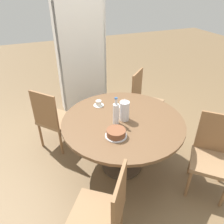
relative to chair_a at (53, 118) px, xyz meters
name	(u,v)px	position (x,y,z in m)	size (l,w,h in m)	color
ground_plane	(122,165)	(0.71, -0.72, -0.47)	(14.00, 14.00, 0.00)	brown
dining_table	(123,130)	(0.71, -0.72, 0.10)	(1.41, 1.41, 0.71)	#473828
chair_a	(53,118)	(0.00, 0.00, 0.00)	(0.59, 0.59, 0.91)	olive
chair_b	(104,212)	(0.16, -1.57, 0.00)	(0.59, 0.59, 0.91)	olive
chair_c	(212,154)	(1.49, -1.37, 0.00)	(0.59, 0.59, 0.91)	olive
chair_d	(144,99)	(1.42, 0.01, 0.00)	(0.59, 0.59, 0.91)	olive
bookshelf	(82,60)	(0.70, 0.96, 0.43)	(0.80, 0.28, 1.86)	silver
coffee_pot	(124,110)	(0.73, -0.71, 0.36)	(0.11, 0.11, 0.27)	silver
water_bottle	(116,113)	(0.61, -0.75, 0.37)	(0.07, 0.07, 0.33)	silver
cake_main	(116,133)	(0.52, -0.96, 0.28)	(0.23, 0.23, 0.08)	silver
cup_a	(99,104)	(0.56, -0.30, 0.27)	(0.13, 0.13, 0.07)	silver
cup_b	(124,105)	(0.85, -0.45, 0.27)	(0.13, 0.13, 0.07)	silver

